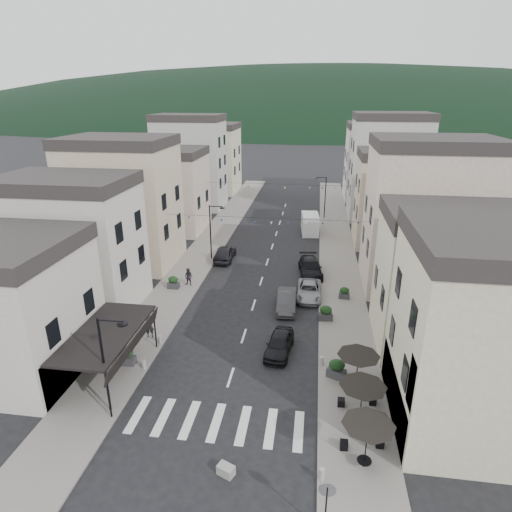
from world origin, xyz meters
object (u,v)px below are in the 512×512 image
(parked_car_d, at_px, (310,268))
(pedestrian_b, at_px, (189,277))
(parked_car_a, at_px, (279,344))
(parked_car_e, at_px, (225,253))
(parked_car_c, at_px, (309,291))
(delivery_van, at_px, (310,223))
(parked_car_b, at_px, (286,301))
(pedestrian_a, at_px, (150,326))

(parked_car_d, bearing_deg, pedestrian_b, -165.80)
(parked_car_a, xyz_separation_m, parked_car_e, (-7.40, 16.81, 0.12))
(parked_car_a, distance_m, parked_car_c, 9.13)
(parked_car_a, relative_size, parked_car_e, 0.86)
(parked_car_c, xyz_separation_m, delivery_van, (-0.39, 19.08, 0.58))
(parked_car_b, xyz_separation_m, parked_car_c, (1.80, 2.41, -0.08))
(parked_car_b, height_order, parked_car_e, parked_car_e)
(parked_car_b, relative_size, pedestrian_b, 2.62)
(parked_car_a, distance_m, parked_car_e, 18.36)
(delivery_van, bearing_deg, parked_car_d, -92.85)
(parked_car_b, height_order, parked_car_d, parked_car_d)
(parked_car_d, relative_size, parked_car_e, 1.10)
(parked_car_c, bearing_deg, delivery_van, 91.27)
(parked_car_d, height_order, pedestrian_a, pedestrian_a)
(parked_car_e, relative_size, pedestrian_b, 2.84)
(parked_car_c, relative_size, pedestrian_b, 2.76)
(parked_car_b, relative_size, pedestrian_a, 2.45)
(parked_car_a, height_order, parked_car_c, parked_car_a)
(parked_car_e, bearing_deg, pedestrian_b, 74.74)
(delivery_van, xyz_separation_m, pedestrian_a, (-10.93, -27.52, -0.21))
(parked_car_a, bearing_deg, pedestrian_b, 140.08)
(parked_car_a, height_order, pedestrian_b, pedestrian_b)
(parked_car_a, relative_size, delivery_van, 0.76)
(parked_car_a, height_order, delivery_van, delivery_van)
(parked_car_c, bearing_deg, parked_car_d, 90.09)
(parked_car_b, height_order, pedestrian_b, pedestrian_b)
(pedestrian_b, bearing_deg, parked_car_a, -36.61)
(parked_car_b, bearing_deg, pedestrian_b, 159.07)
(parked_car_b, relative_size, parked_car_e, 0.92)
(parked_car_a, distance_m, pedestrian_a, 9.55)
(parked_car_a, height_order, pedestrian_a, pedestrian_a)
(parked_car_c, bearing_deg, parked_car_e, 139.60)
(parked_car_c, height_order, pedestrian_a, pedestrian_a)
(parked_car_c, relative_size, pedestrian_a, 2.58)
(parked_car_c, relative_size, delivery_van, 0.86)
(pedestrian_a, bearing_deg, delivery_van, 51.22)
(parked_car_d, xyz_separation_m, delivery_van, (-0.39, 13.99, 0.47))
(delivery_van, height_order, pedestrian_b, delivery_van)
(delivery_van, bearing_deg, pedestrian_b, -124.68)
(parked_car_b, xyz_separation_m, parked_car_e, (-7.40, 10.27, 0.09))
(delivery_van, bearing_deg, parked_car_e, -132.56)
(parked_car_e, height_order, pedestrian_a, pedestrian_a)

